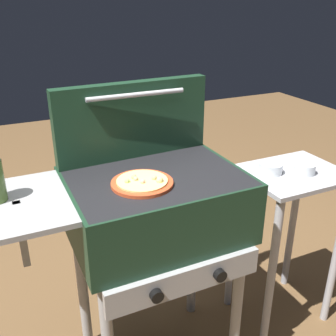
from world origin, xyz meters
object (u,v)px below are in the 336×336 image
(pizza_cheese, at_px, (142,182))
(prep_table, at_px, (287,217))
(topping_bowl_near, at_px, (304,169))
(topping_bowl_far, at_px, (271,169))
(grill, at_px, (153,211))

(pizza_cheese, relative_size, prep_table, 0.27)
(topping_bowl_near, relative_size, topping_bowl_far, 0.93)
(topping_bowl_near, height_order, topping_bowl_far, same)
(topping_bowl_far, bearing_deg, pizza_cheese, -172.51)
(pizza_cheese, xyz_separation_m, topping_bowl_far, (0.63, 0.08, -0.10))
(pizza_cheese, bearing_deg, prep_table, 4.05)
(topping_bowl_near, distance_m, topping_bowl_far, 0.14)
(grill, distance_m, topping_bowl_far, 0.57)
(grill, bearing_deg, topping_bowl_far, 3.52)
(prep_table, relative_size, topping_bowl_near, 8.44)
(grill, height_order, topping_bowl_far, grill)
(grill, distance_m, prep_table, 0.70)
(pizza_cheese, distance_m, topping_bowl_near, 0.76)
(prep_table, height_order, topping_bowl_far, topping_bowl_far)
(prep_table, relative_size, topping_bowl_far, 7.87)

